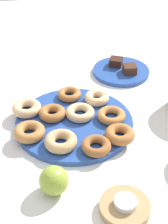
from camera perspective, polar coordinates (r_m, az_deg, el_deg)
name	(u,v)px	position (r m, az deg, el deg)	size (l,w,h in m)	color
ground_plane	(74,125)	(1.03, -1.66, -2.19)	(2.40, 2.40, 0.00)	white
donut_plate	(74,123)	(1.03, -1.67, -1.81)	(0.36, 0.36, 0.02)	#284C9E
donut_0	(111,115)	(1.03, 4.65, -0.53)	(0.09, 0.09, 0.02)	#BC7A3D
donut_1	(80,113)	(1.03, -0.67, -0.11)	(0.09, 0.09, 0.03)	#EABC84
donut_2	(61,141)	(0.93, -3.97, -4.99)	(0.09, 0.09, 0.03)	tan
donut_3	(29,132)	(0.97, -9.28, -3.35)	(0.09, 0.09, 0.03)	#BC7A3D
donut_4	(69,94)	(1.12, -2.51, 3.03)	(0.08, 0.08, 0.02)	#AD6B33
donut_5	(97,98)	(1.10, 2.18, 2.43)	(0.08, 0.08, 0.03)	#EABC84
donut_6	(52,113)	(1.03, -5.42, -0.19)	(0.08, 0.08, 0.03)	#AD6B33
donut_7	(96,146)	(0.92, 2.08, -5.77)	(0.08, 0.08, 0.02)	#995B2D
donut_8	(120,134)	(0.95, 6.10, -3.80)	(0.09, 0.09, 0.03)	#AD6B33
donut_9	(27,108)	(1.06, -9.74, 0.67)	(0.09, 0.09, 0.03)	#EABC84
cake_plate	(121,71)	(1.30, 6.31, 6.92)	(0.21, 0.21, 0.02)	#284C9E
brownie_near	(116,62)	(1.32, 5.45, 8.48)	(0.05, 0.05, 0.03)	#381E14
brownie_far	(130,69)	(1.27, 7.78, 7.26)	(0.05, 0.05, 0.03)	#472819
candle_holder	(125,207)	(0.81, 6.94, -15.83)	(0.12, 0.12, 0.02)	tan
tealight	(125,202)	(0.79, 7.04, -15.03)	(0.05, 0.05, 0.01)	silver
apple	(54,180)	(0.82, -5.16, -11.53)	(0.07, 0.07, 0.07)	#93AD38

